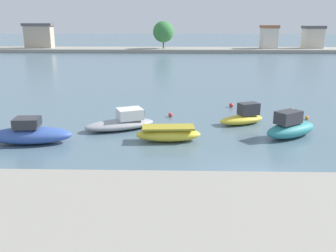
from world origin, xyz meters
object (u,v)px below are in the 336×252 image
moored_boat_2 (168,134)px  moored_boat_1 (122,122)px  moored_boat_4 (291,128)px  mooring_buoy_2 (293,110)px  moored_boat_0 (30,134)px  mooring_buoy_4 (307,118)px  mooring_buoy_1 (170,115)px  mooring_buoy_3 (231,105)px  moored_boat_3 (243,117)px

moored_boat_2 → moored_boat_1: bearing=138.9°
moored_boat_4 → mooring_buoy_2: (2.34, 7.29, -0.50)m
moored_boat_0 → moored_boat_2: 9.01m
moored_boat_4 → mooring_buoy_4: bearing=25.9°
moored_boat_0 → mooring_buoy_1: 11.44m
moored_boat_4 → mooring_buoy_2: size_ratio=13.18×
moored_boat_0 → mooring_buoy_1: (8.99, 7.06, -0.46)m
mooring_buoy_3 → mooring_buoy_4: mooring_buoy_3 is taller
mooring_buoy_4 → mooring_buoy_2: bearing=98.4°
moored_boat_3 → mooring_buoy_2: 6.43m
moored_boat_1 → moored_boat_3: size_ratio=1.39×
moored_boat_1 → moored_boat_2: size_ratio=1.26×
moored_boat_0 → mooring_buoy_3: bearing=31.0°
moored_boat_3 → mooring_buoy_2: size_ratio=11.44×
moored_boat_2 → mooring_buoy_2: moored_boat_2 is taller
moored_boat_4 → mooring_buoy_1: size_ratio=12.58×
moored_boat_2 → mooring_buoy_4: bearing=24.0°
moored_boat_0 → moored_boat_3: 15.53m
moored_boat_0 → moored_boat_3: moored_boat_0 is taller
moored_boat_2 → moored_boat_3: (5.70, 4.35, 0.08)m
moored_boat_4 → mooring_buoy_4: (2.72, 4.71, -0.52)m
moored_boat_2 → moored_boat_3: size_ratio=1.10×
moored_boat_3 → mooring_buoy_4: 5.58m
moored_boat_0 → mooring_buoy_1: moored_boat_0 is taller
mooring_buoy_2 → mooring_buoy_1: bearing=-169.0°
moored_boat_2 → mooring_buoy_3: size_ratio=10.89×
moored_boat_2 → mooring_buoy_2: 13.58m
mooring_buoy_3 → moored_boat_2: bearing=-119.1°
moored_boat_2 → moored_boat_3: bearing=33.7°
mooring_buoy_2 → moored_boat_0: bearing=-155.1°
moored_boat_1 → mooring_buoy_2: 15.28m
moored_boat_2 → mooring_buoy_3: (5.55, 9.98, -0.28)m
moored_boat_3 → moored_boat_0: bearing=176.1°
moored_boat_1 → mooring_buoy_2: moored_boat_1 is taller
moored_boat_1 → moored_boat_3: 9.33m
mooring_buoy_2 → mooring_buoy_4: mooring_buoy_2 is taller
moored_boat_3 → mooring_buoy_3: size_ratio=9.86×
moored_boat_0 → mooring_buoy_4: bearing=12.6°
mooring_buoy_2 → mooring_buoy_4: size_ratio=1.12×
moored_boat_1 → moored_boat_4: size_ratio=1.21×
moored_boat_2 → mooring_buoy_2: size_ratio=12.63×
moored_boat_0 → mooring_buoy_2: 21.69m
moored_boat_2 → mooring_buoy_4: 12.50m
moored_boat_2 → moored_boat_0: bearing=-178.8°
mooring_buoy_1 → moored_boat_3: bearing=-19.0°
mooring_buoy_1 → mooring_buoy_3: mooring_buoy_3 is taller
moored_boat_1 → mooring_buoy_4: size_ratio=17.85×
moored_boat_1 → mooring_buoy_1: size_ratio=15.23×
moored_boat_2 → mooring_buoy_3: moored_boat_2 is taller
moored_boat_1 → moored_boat_3: (9.17, 1.68, 0.04)m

